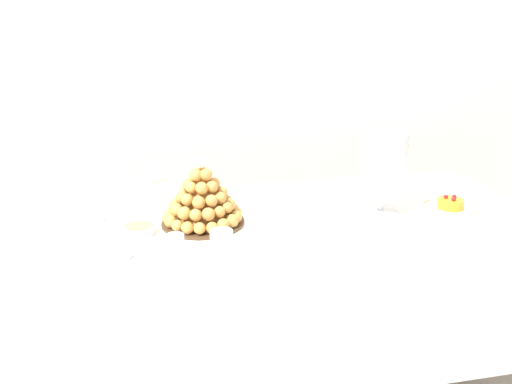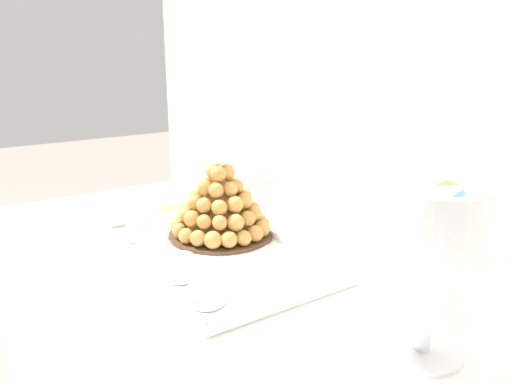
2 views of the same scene
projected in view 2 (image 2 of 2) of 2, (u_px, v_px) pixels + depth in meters
name	position (u px, v px, depth m)	size (l,w,h in m)	color
buffet_table	(265.00, 324.00, 0.99)	(1.62, 0.83, 0.75)	brown
serving_tray	(201.00, 247.00, 1.12)	(0.66, 0.34, 0.02)	white
croquembouche	(220.00, 205.00, 1.16)	(0.24, 0.24, 0.20)	#4C331E
dessert_cup_left	(116.00, 215.00, 1.26)	(0.05, 0.05, 0.05)	silver
dessert_cup_mid_left	(137.00, 231.00, 1.15)	(0.05, 0.05, 0.05)	silver
dessert_cup_centre	(154.00, 247.00, 1.06)	(0.06, 0.06, 0.05)	silver
dessert_cup_mid_right	(180.00, 268.00, 0.96)	(0.05, 0.05, 0.05)	silver
dessert_cup_right	(207.00, 291.00, 0.87)	(0.06, 0.06, 0.05)	silver
creme_brulee_ramekin	(173.00, 213.00, 1.31)	(0.09, 0.09, 0.02)	white
macaron_goblet	(432.00, 252.00, 0.70)	(0.14, 0.14, 0.27)	white
wine_glass	(267.00, 172.00, 1.39)	(0.07, 0.07, 0.15)	silver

